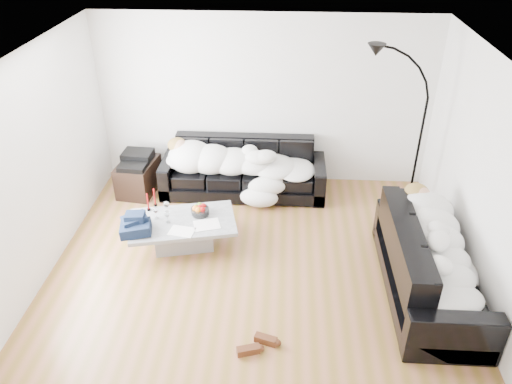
# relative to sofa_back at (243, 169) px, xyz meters

# --- Properties ---
(ground) EXTENTS (5.00, 5.00, 0.00)m
(ground) POSITION_rel_sofa_back_xyz_m (0.29, -1.78, -0.40)
(ground) COLOR brown
(ground) RESTS_ON ground
(wall_back) EXTENTS (5.00, 0.02, 2.60)m
(wall_back) POSITION_rel_sofa_back_xyz_m (0.29, 0.47, 0.90)
(wall_back) COLOR silver
(wall_back) RESTS_ON ground
(wall_left) EXTENTS (0.02, 4.50, 2.60)m
(wall_left) POSITION_rel_sofa_back_xyz_m (-2.21, -1.78, 0.90)
(wall_left) COLOR silver
(wall_left) RESTS_ON ground
(wall_right) EXTENTS (0.02, 4.50, 2.60)m
(wall_right) POSITION_rel_sofa_back_xyz_m (2.79, -1.78, 0.90)
(wall_right) COLOR silver
(wall_right) RESTS_ON ground
(ceiling) EXTENTS (5.00, 5.00, 0.00)m
(ceiling) POSITION_rel_sofa_back_xyz_m (0.29, -1.78, 2.20)
(ceiling) COLOR white
(ceiling) RESTS_ON ground
(sofa_back) EXTENTS (2.47, 0.85, 0.81)m
(sofa_back) POSITION_rel_sofa_back_xyz_m (0.00, 0.00, 0.00)
(sofa_back) COLOR black
(sofa_back) RESTS_ON ground
(sofa_right) EXTENTS (0.93, 2.17, 0.88)m
(sofa_right) POSITION_rel_sofa_back_xyz_m (2.31, -2.10, 0.04)
(sofa_right) COLOR black
(sofa_right) RESTS_ON ground
(sleeper_back) EXTENTS (2.09, 0.72, 0.42)m
(sleeper_back) POSITION_rel_sofa_back_xyz_m (0.00, -0.05, 0.23)
(sleeper_back) COLOR silver
(sleeper_back) RESTS_ON sofa_back
(sleeper_right) EXTENTS (0.79, 1.86, 0.45)m
(sleeper_right) POSITION_rel_sofa_back_xyz_m (2.31, -2.10, 0.24)
(sleeper_right) COLOR silver
(sleeper_right) RESTS_ON sofa_right
(teal_cushion) EXTENTS (0.42, 0.38, 0.20)m
(teal_cushion) POSITION_rel_sofa_back_xyz_m (2.25, -1.43, 0.32)
(teal_cushion) COLOR #0E6757
(teal_cushion) RESTS_ON sofa_right
(coffee_table) EXTENTS (1.48, 1.06, 0.39)m
(coffee_table) POSITION_rel_sofa_back_xyz_m (-0.67, -1.41, -0.21)
(coffee_table) COLOR #939699
(coffee_table) RESTS_ON ground
(fruit_bowl) EXTENTS (0.27, 0.27, 0.14)m
(fruit_bowl) POSITION_rel_sofa_back_xyz_m (-0.46, -1.25, 0.06)
(fruit_bowl) COLOR white
(fruit_bowl) RESTS_ON coffee_table
(wine_glass_a) EXTENTS (0.08, 0.08, 0.18)m
(wine_glass_a) POSITION_rel_sofa_back_xyz_m (-0.89, -1.26, 0.08)
(wine_glass_a) COLOR white
(wine_glass_a) RESTS_ON coffee_table
(wine_glass_b) EXTENTS (0.08, 0.08, 0.17)m
(wine_glass_b) POSITION_rel_sofa_back_xyz_m (-1.01, -1.38, 0.07)
(wine_glass_b) COLOR white
(wine_glass_b) RESTS_ON coffee_table
(wine_glass_c) EXTENTS (0.09, 0.09, 0.18)m
(wine_glass_c) POSITION_rel_sofa_back_xyz_m (-0.84, -1.47, 0.08)
(wine_glass_c) COLOR white
(wine_glass_c) RESTS_ON coffee_table
(candle_left) EXTENTS (0.05, 0.05, 0.26)m
(candle_left) POSITION_rel_sofa_back_xyz_m (-1.15, -1.20, 0.12)
(candle_left) COLOR maroon
(candle_left) RESTS_ON coffee_table
(candle_right) EXTENTS (0.05, 0.05, 0.26)m
(candle_right) POSITION_rel_sofa_back_xyz_m (-1.09, -1.09, 0.12)
(candle_right) COLOR maroon
(candle_right) RESTS_ON coffee_table
(newspaper_a) EXTENTS (0.38, 0.33, 0.01)m
(newspaper_a) POSITION_rel_sofa_back_xyz_m (-0.34, -1.49, -0.01)
(newspaper_a) COLOR silver
(newspaper_a) RESTS_ON coffee_table
(newspaper_b) EXTENTS (0.34, 0.27, 0.01)m
(newspaper_b) POSITION_rel_sofa_back_xyz_m (-0.63, -1.65, -0.01)
(newspaper_b) COLOR silver
(newspaper_b) RESTS_ON coffee_table
(navy_jacket) EXTENTS (0.47, 0.43, 0.20)m
(navy_jacket) POSITION_rel_sofa_back_xyz_m (-1.19, -1.66, 0.17)
(navy_jacket) COLOR black
(navy_jacket) RESTS_ON coffee_table
(shoes) EXTENTS (0.42, 0.33, 0.09)m
(shoes) POSITION_rel_sofa_back_xyz_m (0.39, -3.08, -0.36)
(shoes) COLOR #472311
(shoes) RESTS_ON ground
(av_cabinet) EXTENTS (0.59, 0.78, 0.50)m
(av_cabinet) POSITION_rel_sofa_back_xyz_m (-1.61, -0.08, -0.15)
(av_cabinet) COLOR black
(av_cabinet) RESTS_ON ground
(stereo) EXTENTS (0.46, 0.37, 0.13)m
(stereo) POSITION_rel_sofa_back_xyz_m (-1.61, -0.08, 0.16)
(stereo) COLOR black
(stereo) RESTS_ON av_cabinet
(floor_lamp) EXTENTS (0.81, 0.41, 2.13)m
(floor_lamp) POSITION_rel_sofa_back_xyz_m (2.43, -0.39, 0.66)
(floor_lamp) COLOR black
(floor_lamp) RESTS_ON ground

